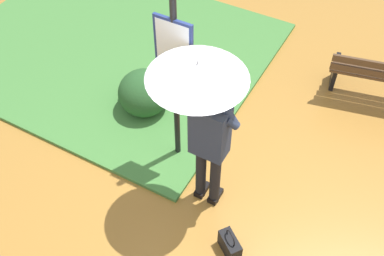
{
  "coord_description": "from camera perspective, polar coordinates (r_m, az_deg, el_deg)",
  "views": [
    {
      "loc": [
        -1.18,
        2.76,
        4.61
      ],
      "look_at": [
        0.47,
        -0.22,
        0.85
      ],
      "focal_mm": 43.03,
      "sensor_mm": 36.0,
      "label": 1
    }
  ],
  "objects": [
    {
      "name": "grass_verge",
      "position": [
        7.58,
        -10.22,
        9.79
      ],
      "size": [
        4.8,
        4.0,
        0.05
      ],
      "color": "#47843D",
      "rests_on": "ground_plane"
    },
    {
      "name": "person_with_umbrella",
      "position": [
        4.35,
        1.37,
        3.21
      ],
      "size": [
        0.96,
        0.96,
        2.04
      ],
      "color": "black",
      "rests_on": "ground_plane"
    },
    {
      "name": "shrub_cluster",
      "position": [
        6.32,
        -6.17,
        4.45
      ],
      "size": [
        0.77,
        0.7,
        0.63
      ],
      "color": "#285628",
      "rests_on": "ground_plane"
    },
    {
      "name": "info_sign_post",
      "position": [
        4.9,
        -2.17,
        7.54
      ],
      "size": [
        0.44,
        0.07,
        2.3
      ],
      "color": "black",
      "rests_on": "ground_plane"
    },
    {
      "name": "ground_plane",
      "position": [
        5.5,
        3.19,
        -9.2
      ],
      "size": [
        18.0,
        18.0,
        0.0
      ],
      "primitive_type": "plane",
      "color": "#B27A33"
    },
    {
      "name": "park_bench",
      "position": [
        6.85,
        22.53,
        5.74
      ],
      "size": [
        1.42,
        0.66,
        0.75
      ],
      "color": "black",
      "rests_on": "ground_plane"
    },
    {
      "name": "handbag",
      "position": [
        5.09,
        4.7,
        -14.24
      ],
      "size": [
        0.32,
        0.29,
        0.37
      ],
      "color": "black",
      "rests_on": "ground_plane"
    }
  ]
}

